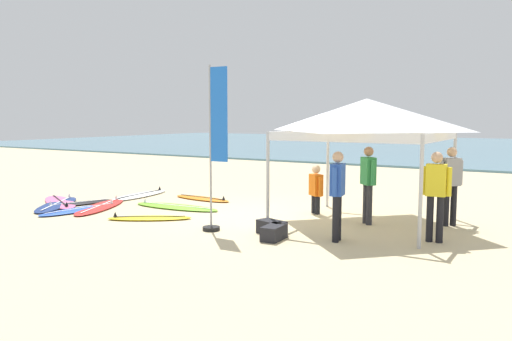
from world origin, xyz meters
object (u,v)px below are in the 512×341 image
object	(u,v)px
canopy_tent	(367,115)
surfboard_lime	(176,207)
surfboard_navy	(57,204)
person_blue	(337,190)
person_yellow	(436,190)
surfboard_red	(100,207)
banner_flag	(215,155)
person_grey	(451,181)
gear_bag_by_pole	(272,227)
surfboard_white	(139,195)
person_orange	(316,187)
surfboard_yellow	(149,218)
surfboard_blue	(81,209)
surfboard_orange	(202,198)
surfboard_pink	(60,202)
surfboard_black	(79,203)
gear_bag_near_tent	(274,233)
person_green	(368,180)

from	to	relation	value
canopy_tent	surfboard_lime	xyz separation A→B (m)	(-4.83, -0.69, -2.35)
surfboard_navy	person_blue	world-z (taller)	person_blue
person_yellow	surfboard_red	bearing A→B (deg)	-174.72
surfboard_red	banner_flag	bearing A→B (deg)	-8.62
person_grey	gear_bag_by_pole	distance (m)	4.05
surfboard_white	person_blue	world-z (taller)	person_blue
surfboard_lime	person_orange	world-z (taller)	person_orange
surfboard_yellow	surfboard_blue	xyz separation A→B (m)	(-2.23, -0.08, -0.00)
canopy_tent	gear_bag_by_pole	size ratio (longest dim) A/B	5.43
surfboard_blue	banner_flag	bearing A→B (deg)	-1.22
surfboard_blue	surfboard_navy	xyz separation A→B (m)	(-1.14, 0.15, -0.00)
surfboard_red	surfboard_orange	world-z (taller)	same
surfboard_lime	banner_flag	xyz separation A→B (m)	(2.46, -1.64, 1.54)
surfboard_navy	person_orange	bearing A→B (deg)	22.15
surfboard_red	surfboard_blue	xyz separation A→B (m)	(-0.10, -0.54, 0.00)
surfboard_pink	person_blue	xyz separation A→B (m)	(8.14, -0.05, 0.95)
surfboard_blue	surfboard_yellow	bearing A→B (deg)	2.08
surfboard_red	surfboard_black	distance (m)	0.89
surfboard_yellow	person_yellow	bearing A→B (deg)	11.31
surfboard_pink	gear_bag_near_tent	size ratio (longest dim) A/B	4.25
person_grey	surfboard_lime	bearing A→B (deg)	-167.74
person_blue	surfboard_orange	bearing A→B (deg)	153.52
surfboard_blue	surfboard_orange	bearing A→B (deg)	62.49
surfboard_yellow	gear_bag_by_pole	world-z (taller)	gear_bag_by_pole
surfboard_yellow	person_yellow	world-z (taller)	person_yellow
person_grey	surfboard_black	bearing A→B (deg)	-165.26
person_blue	surfboard_black	bearing A→B (deg)	178.75
person_green	person_grey	world-z (taller)	same
surfboard_navy	gear_bag_by_pole	size ratio (longest dim) A/B	4.06
surfboard_white	surfboard_orange	world-z (taller)	same
surfboard_lime	surfboard_pink	distance (m)	3.39
surfboard_lime	banner_flag	size ratio (longest dim) A/B	0.75
surfboard_pink	person_green	size ratio (longest dim) A/B	1.49
person_blue	gear_bag_near_tent	size ratio (longest dim) A/B	2.85
surfboard_orange	surfboard_red	bearing A→B (deg)	-120.76
surfboard_blue	gear_bag_near_tent	distance (m)	5.64
surfboard_pink	surfboard_yellow	bearing A→B (deg)	-6.02
surfboard_yellow	surfboard_lime	world-z (taller)	same
surfboard_white	person_orange	size ratio (longest dim) A/B	2.03
canopy_tent	person_grey	distance (m)	2.29
surfboard_lime	surfboard_black	bearing A→B (deg)	-159.25
surfboard_white	surfboard_red	bearing A→B (deg)	-75.17
surfboard_lime	surfboard_orange	size ratio (longest dim) A/B	1.28
surfboard_yellow	banner_flag	world-z (taller)	banner_flag
banner_flag	surfboard_black	bearing A→B (deg)	172.42
surfboard_red	surfboard_black	size ratio (longest dim) A/B	1.36
surfboard_red	surfboard_pink	distance (m)	1.52
surfboard_blue	surfboard_navy	world-z (taller)	same
person_grey	banner_flag	bearing A→B (deg)	-142.85
surfboard_yellow	surfboard_black	distance (m)	3.06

